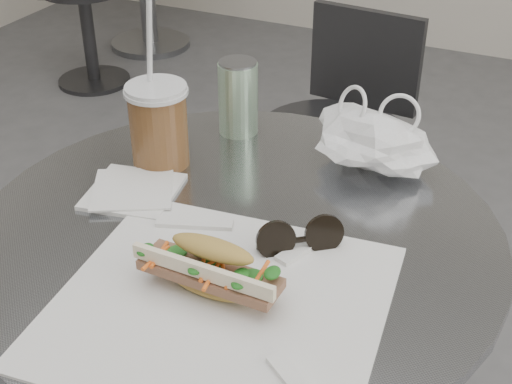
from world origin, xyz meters
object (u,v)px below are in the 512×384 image
at_px(bg_chair, 84,20).
at_px(iced_coffee, 158,124).
at_px(chair_far, 336,171).
at_px(cafe_table, 238,365).
at_px(drink_can, 238,97).
at_px(sunglasses, 300,239).
at_px(banh_mi, 211,269).

distance_m(bg_chair, iced_coffee, 2.13).
relative_size(chair_far, bg_chair, 1.08).
bearing_deg(chair_far, cafe_table, 104.62).
xyz_separation_m(bg_chair, drink_can, (1.44, -1.39, 0.50)).
bearing_deg(sunglasses, iced_coffee, 118.82).
xyz_separation_m(cafe_table, banh_mi, (0.04, -0.14, 0.31)).
bearing_deg(cafe_table, chair_far, 98.89).
bearing_deg(sunglasses, bg_chair, 97.07).
height_order(bg_chair, drink_can, drink_can).
distance_m(bg_chair, drink_can, 2.07).
bearing_deg(bg_chair, sunglasses, -69.95).
bearing_deg(chair_far, banh_mi, 105.47).
bearing_deg(iced_coffee, chair_far, 85.72).
height_order(cafe_table, chair_far, chair_far).
height_order(bg_chair, sunglasses, sunglasses).
xyz_separation_m(chair_far, banh_mi, (0.17, -1.01, 0.45)).
relative_size(chair_far, drink_can, 5.64).
xyz_separation_m(bg_chair, banh_mi, (1.61, -1.80, 0.47)).
distance_m(cafe_table, iced_coffee, 0.41).
distance_m(chair_far, drink_can, 0.77).
height_order(chair_far, bg_chair, chair_far).
xyz_separation_m(cafe_table, chair_far, (-0.14, 0.87, -0.13)).
bearing_deg(chair_far, iced_coffee, 91.45).
bearing_deg(chair_far, drink_can, 96.51).
height_order(iced_coffee, drink_can, iced_coffee).
bearing_deg(drink_can, sunglasses, -50.59).
distance_m(banh_mi, iced_coffee, 0.35).
relative_size(cafe_table, iced_coffee, 2.59).
bearing_deg(cafe_table, iced_coffee, 149.65).
bearing_deg(cafe_table, drink_can, 115.64).
distance_m(bg_chair, banh_mi, 2.46).
bearing_deg(banh_mi, sunglasses, 64.44).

